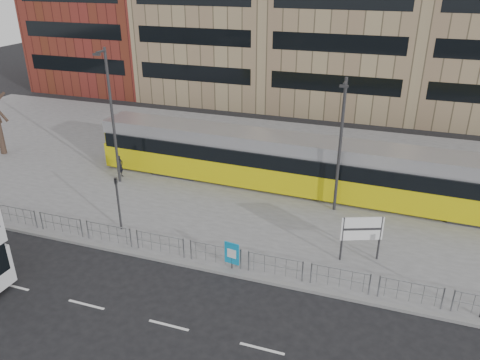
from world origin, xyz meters
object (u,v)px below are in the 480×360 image
(pedestrian, at_px, (120,166))
(traffic_light_west, at_px, (118,197))
(station_sign, at_px, (362,231))
(lamp_post_east, at_px, (340,142))
(tram, at_px, (315,167))
(lamp_post_west, at_px, (112,113))
(ad_panel, at_px, (232,254))

(pedestrian, relative_size, traffic_light_west, 0.51)
(station_sign, xyz_separation_m, lamp_post_east, (-1.93, 4.80, 2.70))
(pedestrian, bearing_deg, tram, -71.59)
(lamp_post_west, bearing_deg, traffic_light_west, -57.09)
(ad_panel, xyz_separation_m, lamp_post_west, (-10.59, 6.95, 3.98))
(tram, bearing_deg, station_sign, -60.83)
(tram, height_order, station_sign, tram)
(traffic_light_west, bearing_deg, tram, 18.34)
(traffic_light_west, xyz_separation_m, lamp_post_west, (-3.51, 5.42, 2.84))
(station_sign, relative_size, traffic_light_west, 0.77)
(tram, relative_size, traffic_light_west, 9.63)
(lamp_post_west, relative_size, lamp_post_east, 1.12)
(ad_panel, bearing_deg, pedestrian, 153.51)
(traffic_light_west, bearing_deg, ad_panel, -35.14)
(ad_panel, relative_size, pedestrian, 0.90)
(tram, relative_size, pedestrian, 18.79)
(tram, bearing_deg, lamp_post_west, -166.18)
(pedestrian, distance_m, lamp_post_east, 15.12)
(tram, height_order, lamp_post_east, lamp_post_east)
(traffic_light_west, distance_m, lamp_post_west, 7.05)
(station_sign, distance_m, traffic_light_west, 12.85)
(station_sign, height_order, traffic_light_west, traffic_light_west)
(station_sign, xyz_separation_m, traffic_light_west, (-12.79, -1.24, 0.33))
(ad_panel, bearing_deg, station_sign, 34.35)
(traffic_light_west, height_order, lamp_post_east, lamp_post_east)
(ad_panel, distance_m, pedestrian, 13.33)
(station_sign, height_order, lamp_post_west, lamp_post_west)
(station_sign, relative_size, lamp_post_west, 0.27)
(ad_panel, bearing_deg, traffic_light_west, 176.32)
(traffic_light_west, xyz_separation_m, lamp_post_east, (10.85, 6.04, 2.37))
(ad_panel, xyz_separation_m, traffic_light_west, (-7.08, 1.53, 1.14))
(ad_panel, relative_size, traffic_light_west, 0.46)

